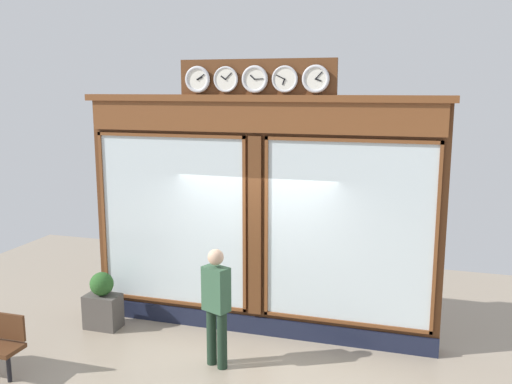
% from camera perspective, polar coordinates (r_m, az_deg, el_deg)
% --- Properties ---
extents(shop_facade, '(5.63, 0.42, 4.24)m').
position_cam_1_polar(shop_facade, '(8.67, 0.24, -2.34)').
color(shop_facade, '#5B3319').
rests_on(shop_facade, ground_plane).
extents(pedestrian, '(0.42, 0.34, 1.69)m').
position_cam_1_polar(pedestrian, '(7.84, -4.05, -11.16)').
color(pedestrian, '#1C2F21').
rests_on(pedestrian, ground_plane).
extents(planter_box, '(0.56, 0.36, 0.55)m').
position_cam_1_polar(planter_box, '(9.58, -15.27, -11.62)').
color(planter_box, '#4C4742').
rests_on(planter_box, ground_plane).
extents(planter_shrub, '(0.38, 0.38, 0.38)m').
position_cam_1_polar(planter_shrub, '(9.41, -15.41, -8.99)').
color(planter_shrub, '#285623').
rests_on(planter_shrub, planter_box).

